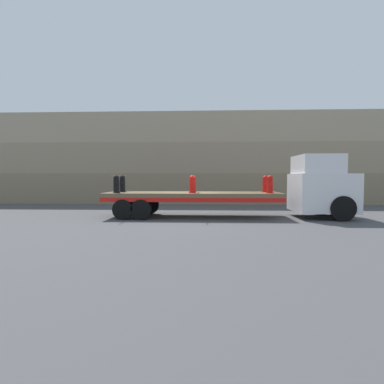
% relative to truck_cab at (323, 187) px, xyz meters
% --- Properties ---
extents(ground_plane, '(120.00, 120.00, 0.00)m').
position_rel_truck_cab_xyz_m(ground_plane, '(-6.38, 0.00, -1.53)').
color(ground_plane, '#474749').
extents(rock_cliff, '(60.00, 3.30, 6.82)m').
position_rel_truck_cab_xyz_m(rock_cliff, '(-6.38, 8.49, 1.88)').
color(rock_cliff, '#84755B').
rests_on(rock_cliff, ground_plane).
extents(truck_cab, '(2.71, 2.64, 3.05)m').
position_rel_truck_cab_xyz_m(truck_cab, '(0.00, 0.00, 0.00)').
color(truck_cab, silver).
rests_on(truck_cab, ground_plane).
extents(flatbed_trailer, '(8.56, 2.51, 1.23)m').
position_rel_truck_cab_xyz_m(flatbed_trailer, '(-6.95, 0.00, -0.54)').
color(flatbed_trailer, brown).
rests_on(flatbed_trailer, ground_plane).
extents(fire_hydrant_black_near_0, '(0.35, 0.53, 0.85)m').
position_rel_truck_cab_xyz_m(fire_hydrant_black_near_0, '(-10.06, -0.53, 0.11)').
color(fire_hydrant_black_near_0, black).
rests_on(fire_hydrant_black_near_0, flatbed_trailer).
extents(fire_hydrant_black_far_0, '(0.35, 0.53, 0.85)m').
position_rel_truck_cab_xyz_m(fire_hydrant_black_far_0, '(-10.06, 0.53, 0.11)').
color(fire_hydrant_black_far_0, black).
rests_on(fire_hydrant_black_far_0, flatbed_trailer).
extents(fire_hydrant_red_near_1, '(0.35, 0.53, 0.85)m').
position_rel_truck_cab_xyz_m(fire_hydrant_red_near_1, '(-6.38, -0.53, 0.11)').
color(fire_hydrant_red_near_1, red).
rests_on(fire_hydrant_red_near_1, flatbed_trailer).
extents(fire_hydrant_red_far_1, '(0.35, 0.53, 0.85)m').
position_rel_truck_cab_xyz_m(fire_hydrant_red_far_1, '(-6.38, 0.53, 0.11)').
color(fire_hydrant_red_far_1, red).
rests_on(fire_hydrant_red_far_1, flatbed_trailer).
extents(fire_hydrant_red_near_2, '(0.35, 0.53, 0.85)m').
position_rel_truck_cab_xyz_m(fire_hydrant_red_near_2, '(-2.69, -0.53, 0.11)').
color(fire_hydrant_red_near_2, red).
rests_on(fire_hydrant_red_near_2, flatbed_trailer).
extents(fire_hydrant_red_far_2, '(0.35, 0.53, 0.85)m').
position_rel_truck_cab_xyz_m(fire_hydrant_red_far_2, '(-2.69, 0.53, 0.11)').
color(fire_hydrant_red_far_2, red).
rests_on(fire_hydrant_red_far_2, flatbed_trailer).
extents(cargo_strap_rear, '(0.05, 2.61, 0.01)m').
position_rel_truck_cab_xyz_m(cargo_strap_rear, '(-10.06, 0.00, 0.55)').
color(cargo_strap_rear, yellow).
rests_on(cargo_strap_rear, fire_hydrant_black_near_0).
extents(cargo_strap_middle, '(0.05, 2.61, 0.01)m').
position_rel_truck_cab_xyz_m(cargo_strap_middle, '(-6.38, 0.00, 0.55)').
color(cargo_strap_middle, yellow).
rests_on(cargo_strap_middle, fire_hydrant_red_near_1).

